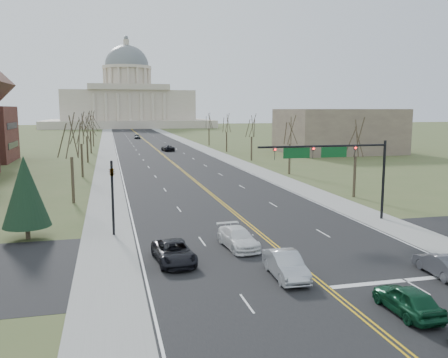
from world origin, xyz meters
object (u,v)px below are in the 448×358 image
car_far_nb (168,148)px  car_sb_inner_second (238,238)px  car_far_sb (137,136)px  car_nb_outer_lead (441,265)px  car_nb_inner_lead (407,300)px  car_sb_inner_lead (286,265)px  car_sb_outer_lead (174,252)px  signal_mast (333,158)px  signal_left (112,189)px

car_far_nb → car_sb_inner_second: bearing=80.1°
car_far_sb → car_far_nb: bearing=-87.8°
car_nb_outer_lead → car_sb_inner_second: bearing=-35.9°
car_nb_inner_lead → car_far_nb: bearing=-89.9°
car_nb_outer_lead → car_sb_inner_lead: size_ratio=0.88×
car_sb_inner_lead → car_sb_outer_lead: car_sb_inner_lead is taller
car_sb_outer_lead → car_far_nb: car_far_nb is taller
signal_mast → signal_left: (-18.95, 0.00, -2.05)m
signal_left → car_sb_inner_second: signal_left is taller
car_nb_inner_lead → car_sb_inner_lead: car_sb_inner_lead is taller
signal_mast → signal_left: bearing=180.0°
car_nb_outer_lead → car_sb_outer_lead: (-15.37, 6.30, 0.02)m
car_nb_outer_lead → car_sb_inner_lead: 9.46m
car_nb_outer_lead → car_far_sb: size_ratio=0.90×
signal_left → car_far_nb: signal_left is taller
car_sb_inner_lead → car_far_nb: 88.09m
signal_left → car_nb_inner_lead: signal_left is taller
car_nb_inner_lead → car_sb_inner_second: car_nb_inner_lead is taller
signal_left → car_sb_outer_lead: (3.74, -7.97, -3.01)m
car_sb_inner_second → car_far_sb: car_far_sb is taller
car_nb_inner_lead → car_far_sb: 143.97m
car_sb_outer_lead → car_far_sb: car_far_sb is taller
car_sb_outer_lead → car_nb_outer_lead: bearing=-26.9°
signal_left → car_nb_outer_lead: 24.04m
signal_left → car_sb_outer_lead: bearing=-64.9°
car_nb_inner_lead → car_sb_inner_lead: (-3.96, 6.19, 0.04)m
car_sb_inner_second → car_far_sb: (0.79, 131.12, 0.06)m
signal_left → car_nb_inner_lead: (13.81, -18.54, -2.98)m
car_nb_inner_lead → car_far_nb: car_far_nb is taller
car_sb_inner_lead → car_nb_outer_lead: bearing=-9.8°
signal_left → car_nb_outer_lead: (19.10, -14.27, -3.03)m
signal_mast → car_nb_inner_lead: (-5.14, -18.54, -5.03)m
signal_mast → car_far_sb: (-9.44, 125.37, -4.98)m
car_sb_inner_lead → car_sb_inner_second: size_ratio=0.94×
car_far_nb → car_far_sb: car_far_sb is taller
car_sb_inner_second → car_far_sb: size_ratio=1.09×
signal_left → car_sb_inner_lead: bearing=-51.4°
car_nb_outer_lead → car_sb_inner_lead: bearing=-8.3°
car_nb_outer_lead → car_far_sb: car_far_sb is taller
car_nb_inner_lead → car_sb_inner_second: size_ratio=0.86×
car_nb_inner_lead → car_sb_inner_second: 13.76m
signal_left → car_sb_inner_lead: signal_left is taller
signal_mast → car_sb_inner_lead: size_ratio=2.60×
car_far_nb → signal_mast: bearing=87.6°
car_sb_outer_lead → car_far_nb: bearing=78.6°
signal_mast → car_sb_inner_second: size_ratio=2.46×
signal_left → car_sb_inner_second: size_ratio=1.22×
car_nb_outer_lead → car_sb_outer_lead: 16.61m
car_sb_inner_lead → car_sb_inner_second: bearing=101.6°
car_nb_inner_lead → car_nb_outer_lead: size_ratio=1.03×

